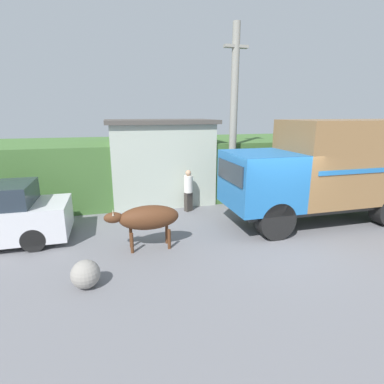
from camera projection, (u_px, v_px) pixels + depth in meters
The scene contains 8 objects.
ground_plane at pixel (280, 240), 8.99m from camera, with size 60.00×60.00×0.00m, color slate.
hillside_embankment at pixel (211, 164), 14.77m from camera, with size 32.00×5.15×2.51m.
building_backdrop at pixel (161, 161), 12.60m from camera, with size 4.38×2.70×3.45m.
cargo_truck at pixel (332, 168), 10.15m from camera, with size 6.90×2.32×3.49m.
brown_cow at pixel (147, 218), 8.25m from camera, with size 2.04×0.68×1.25m.
pedestrian_on_hill at pixel (188, 189), 11.49m from camera, with size 0.45×0.45×1.62m.
utility_pole at pixel (233, 118), 11.40m from camera, with size 0.90×0.28×6.85m.
roadside_rock at pixel (86, 274), 6.50m from camera, with size 0.63×0.63×0.63m.
Camera 1 is at (-4.74, -7.33, 3.70)m, focal length 28.00 mm.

